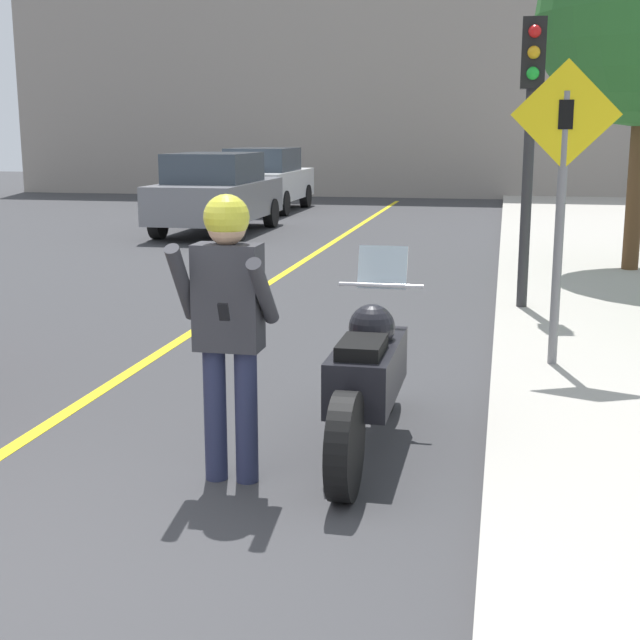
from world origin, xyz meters
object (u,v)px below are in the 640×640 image
at_px(motorcycle, 368,376).
at_px(traffic_light, 531,108).
at_px(person_biker, 228,308).
at_px(parked_car_grey, 216,193).
at_px(parked_car_white, 265,179).
at_px(crossing_sign, 562,185).

relative_size(motorcycle, traffic_light, 0.74).
distance_m(person_biker, parked_car_grey, 13.78).
bearing_deg(parked_car_white, parked_car_grey, -85.80).
height_order(crossing_sign, parked_car_grey, crossing_sign).
distance_m(crossing_sign, traffic_light, 2.69).
relative_size(crossing_sign, parked_car_grey, 0.62).
height_order(crossing_sign, parked_car_white, crossing_sign).
bearing_deg(crossing_sign, parked_car_grey, 122.21).
bearing_deg(person_biker, parked_car_grey, 108.50).
distance_m(motorcycle, parked_car_white, 18.49).
distance_m(motorcycle, person_biker, 1.20).
height_order(person_biker, crossing_sign, crossing_sign).
distance_m(crossing_sign, parked_car_white, 17.00).
bearing_deg(parked_car_white, crossing_sign, -66.28).
bearing_deg(motorcycle, person_biker, -135.07).
xyz_separation_m(person_biker, crossing_sign, (2.07, 2.85, 0.59)).
bearing_deg(person_biker, traffic_light, 71.31).
relative_size(motorcycle, person_biker, 1.35).
xyz_separation_m(motorcycle, parked_car_grey, (-5.11, 12.32, 0.34)).
bearing_deg(crossing_sign, motorcycle, -122.15).
relative_size(traffic_light, parked_car_grey, 0.77).
bearing_deg(parked_car_white, motorcycle, -72.68).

